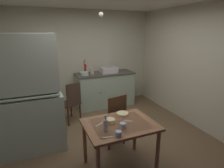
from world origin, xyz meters
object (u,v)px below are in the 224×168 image
object	(u,v)px
hand_pump	(85,68)
serving_bowl_wide	(110,121)
sink_basin	(109,70)
mixing_bowl_counter	(84,73)
dining_table	(120,130)
teacup_cream	(118,134)
hutch_cabinet	(28,100)
chair_far_side	(114,120)
glass_bottle	(106,125)
chair_by_counter	(71,102)

from	to	relation	value
hand_pump	serving_bowl_wide	size ratio (longest dim) A/B	2.65
hand_pump	sink_basin	bearing A→B (deg)	-4.02
hand_pump	mixing_bowl_counter	size ratio (longest dim) A/B	1.78
dining_table	teacup_cream	distance (m)	0.37
hutch_cabinet	sink_basin	xyz separation A→B (m)	(2.01, 1.52, 0.07)
sink_basin	serving_bowl_wide	world-z (taller)	sink_basin
mixing_bowl_counter	hand_pump	bearing A→B (deg)	60.84
hutch_cabinet	hand_pump	size ratio (longest dim) A/B	5.19
hutch_cabinet	serving_bowl_wide	size ratio (longest dim) A/B	13.76
mixing_bowl_counter	serving_bowl_wide	world-z (taller)	mixing_bowl_counter
hutch_cabinet	chair_far_side	bearing A→B (deg)	-14.93
dining_table	mixing_bowl_counter	bearing A→B (deg)	87.75
mixing_bowl_counter	glass_bottle	bearing A→B (deg)	-98.00
dining_table	teacup_cream	size ratio (longest dim) A/B	12.64
hutch_cabinet	serving_bowl_wide	distance (m)	1.43
sink_basin	hand_pump	distance (m)	0.65
hutch_cabinet	sink_basin	world-z (taller)	hutch_cabinet
hutch_cabinet	chair_far_side	distance (m)	1.50
hutch_cabinet	chair_far_side	xyz separation A→B (m)	(1.38, -0.37, -0.44)
mixing_bowl_counter	chair_by_counter	bearing A→B (deg)	-127.18
hutch_cabinet	mixing_bowl_counter	xyz separation A→B (m)	(1.32, 1.47, 0.04)
chair_far_side	teacup_cream	distance (m)	1.01
mixing_bowl_counter	dining_table	distance (m)	2.48
chair_by_counter	hand_pump	bearing A→B (deg)	53.78
sink_basin	hutch_cabinet	bearing A→B (deg)	-142.92
sink_basin	glass_bottle	world-z (taller)	sink_basin
mixing_bowl_counter	chair_by_counter	size ratio (longest dim) A/B	0.23
hand_pump	chair_far_side	world-z (taller)	hand_pump
mixing_bowl_counter	teacup_cream	distance (m)	2.78
mixing_bowl_counter	hutch_cabinet	bearing A→B (deg)	-131.82
dining_table	teacup_cream	world-z (taller)	teacup_cream
sink_basin	glass_bottle	bearing A→B (deg)	-111.95
dining_table	serving_bowl_wide	world-z (taller)	serving_bowl_wide
mixing_bowl_counter	teacup_cream	bearing A→B (deg)	-95.31
chair_far_side	glass_bottle	distance (m)	0.92
chair_by_counter	teacup_cream	distance (m)	2.15
serving_bowl_wide	teacup_cream	xyz separation A→B (m)	(-0.04, -0.38, 0.01)
chair_far_side	hand_pump	bearing A→B (deg)	90.36
hand_pump	dining_table	bearing A→B (deg)	-93.36
teacup_cream	dining_table	bearing A→B (deg)	62.35
sink_basin	chair_far_side	xyz separation A→B (m)	(-0.63, -1.89, -0.51)
chair_far_side	hutch_cabinet	bearing A→B (deg)	165.07
teacup_cream	glass_bottle	distance (m)	0.22
hand_pump	chair_by_counter	bearing A→B (deg)	-126.22
glass_bottle	sink_basin	bearing A→B (deg)	68.05
sink_basin	hand_pump	world-z (taller)	hand_pump
dining_table	chair_far_side	distance (m)	0.65
serving_bowl_wide	hand_pump	bearing A→B (deg)	83.75
hutch_cabinet	chair_far_side	world-z (taller)	hutch_cabinet
hand_pump	teacup_cream	size ratio (longest dim) A/B	4.75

